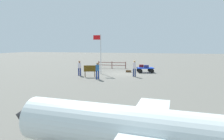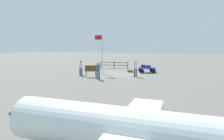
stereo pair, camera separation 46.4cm
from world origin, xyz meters
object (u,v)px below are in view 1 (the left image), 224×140
object	(u,v)px
suitcase_tan	(146,66)
suitcase_maroon	(129,71)
flagpole	(100,51)
luggage_cart	(145,69)
worker_trailing	(80,67)
worker_supervisor	(97,69)
worker_lead	(134,67)
suitcase_navy	(141,66)
signboard	(90,69)
airplane_near	(135,130)

from	to	relation	value
suitcase_tan	suitcase_maroon	size ratio (longest dim) A/B	0.91
flagpole	luggage_cart	bearing A→B (deg)	-156.04
worker_trailing	worker_supervisor	distance (m)	3.19
worker_lead	flagpole	xyz separation A→B (m)	(4.22, -1.22, 1.72)
suitcase_maroon	worker_trailing	distance (m)	6.32
luggage_cart	worker_supervisor	xyz separation A→B (m)	(4.13, 5.98, 0.54)
worker_lead	suitcase_tan	bearing A→B (deg)	-106.47
luggage_cart	suitcase_tan	world-z (taller)	suitcase_tan
suitcase_navy	worker_trailing	bearing A→B (deg)	35.46
suitcase_navy	signboard	xyz separation A→B (m)	(4.88, 5.10, 0.05)
suitcase_maroon	airplane_near	world-z (taller)	airplane_near
airplane_near	signboard	size ratio (longest dim) A/B	6.37
luggage_cart	worker_supervisor	bearing A→B (deg)	55.39
suitcase_tan	worker_supervisor	size ratio (longest dim) A/B	0.35
luggage_cart	suitcase_navy	xyz separation A→B (m)	(0.48, -0.26, 0.32)
flagpole	signboard	distance (m)	3.22
worker_lead	worker_supervisor	world-z (taller)	worker_lead
luggage_cart	signboard	xyz separation A→B (m)	(5.36, 4.84, 0.37)
airplane_near	worker_trailing	bearing A→B (deg)	-61.31
airplane_near	flagpole	xyz separation A→B (m)	(6.38, -16.81, 1.62)
worker_trailing	luggage_cart	bearing A→B (deg)	-148.04
airplane_near	worker_lead	bearing A→B (deg)	-82.14
luggage_cart	airplane_near	distance (m)	19.11
flagpole	worker_trailing	bearing A→B (deg)	48.95
flagpole	airplane_near	bearing A→B (deg)	110.77
worker_supervisor	flagpole	world-z (taller)	flagpole
worker_lead	airplane_near	world-z (taller)	airplane_near
suitcase_maroon	airplane_near	xyz separation A→B (m)	(-3.32, 18.85, 0.98)
worker_lead	worker_supervisor	distance (m)	4.14
worker_lead	worker_trailing	distance (m)	6.01
suitcase_navy	flagpole	distance (m)	5.57
suitcase_maroon	worker_trailing	xyz separation A→B (m)	(4.79, 4.04, 0.85)
suitcase_maroon	flagpole	xyz separation A→B (m)	(3.06, 2.05, 2.59)
suitcase_tan	worker_lead	world-z (taller)	worker_lead
flagpole	signboard	size ratio (longest dim) A/B	3.73
worker_trailing	worker_supervisor	xyz separation A→B (m)	(-2.67, 1.74, 0.01)
airplane_near	luggage_cart	bearing A→B (deg)	-86.06
luggage_cart	flagpole	distance (m)	5.99
worker_supervisor	flagpole	bearing A→B (deg)	-75.91
worker_supervisor	signboard	world-z (taller)	worker_supervisor
suitcase_tan	suitcase_maroon	xyz separation A→B (m)	(2.17, 0.14, -0.65)
worker_trailing	worker_supervisor	size ratio (longest dim) A/B	0.99
luggage_cart	flagpole	size ratio (longest dim) A/B	0.49
suitcase_tan	signboard	xyz separation A→B (m)	(5.53, 4.77, 0.05)
suitcase_tan	worker_lead	size ratio (longest dim) A/B	0.33
flagpole	suitcase_tan	bearing A→B (deg)	-157.33
worker_lead	worker_trailing	bearing A→B (deg)	7.36
worker_lead	signboard	xyz separation A→B (m)	(4.52, 1.37, -0.17)
suitcase_navy	suitcase_maroon	distance (m)	1.72
luggage_cart	suitcase_maroon	distance (m)	2.04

